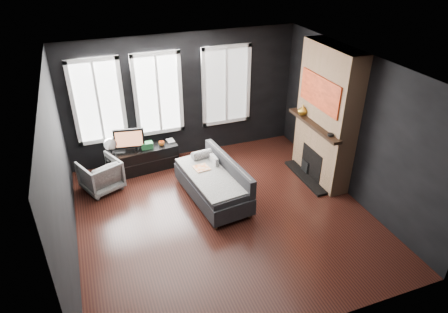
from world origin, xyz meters
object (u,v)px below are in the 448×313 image
object	(u,v)px
sofa	(212,181)
monitor	(129,138)
mantel_vase	(303,110)
armchair	(100,174)
mug	(162,143)
media_console	(142,159)
book	(167,137)

from	to	relation	value
sofa	monitor	xyz separation A→B (m)	(-1.26, 1.49, 0.39)
sofa	mantel_vase	distance (m)	2.32
armchair	sofa	bearing A→B (deg)	127.51
armchair	monitor	distance (m)	0.91
mantel_vase	mug	bearing A→B (deg)	158.96
sofa	media_console	size ratio (longest dim) A/B	1.23
armchair	mantel_vase	bearing A→B (deg)	147.59
media_console	mug	bearing A→B (deg)	-8.21
book	media_console	bearing A→B (deg)	-168.63
armchair	monitor	xyz separation A→B (m)	(0.67, 0.44, 0.44)
sofa	armchair	bearing A→B (deg)	144.23
media_console	book	bearing A→B (deg)	5.37
monitor	mug	world-z (taller)	monitor
monitor	book	world-z (taller)	monitor
mug	mantel_vase	bearing A→B (deg)	-21.04
armchair	book	bearing A→B (deg)	177.24
armchair	mantel_vase	distance (m)	4.16
armchair	mug	distance (m)	1.40
sofa	book	xyz separation A→B (m)	(-0.47, 1.62, 0.22)
monitor	sofa	bearing A→B (deg)	-40.66
monitor	media_console	bearing A→B (deg)	10.67
armchair	media_console	size ratio (longest dim) A/B	0.47
monitor	book	bearing A→B (deg)	17.89
mug	sofa	bearing A→B (deg)	-67.48
mantel_vase	armchair	bearing A→B (deg)	171.40
sofa	mug	xyz separation A→B (m)	(-0.61, 1.48, 0.18)
sofa	monitor	world-z (taller)	monitor
armchair	book	distance (m)	1.59
armchair	book	size ratio (longest dim) A/B	3.47
sofa	mug	distance (m)	1.62
book	mug	bearing A→B (deg)	-137.76
monitor	book	distance (m)	0.82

